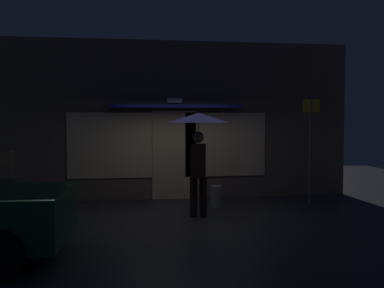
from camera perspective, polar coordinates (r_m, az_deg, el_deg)
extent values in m
plane|color=#2D2D33|center=(9.28, -0.78, -9.24)|extent=(18.00, 18.00, 0.00)
cube|color=brown|center=(11.40, -2.37, 3.02)|extent=(9.01, 0.30, 3.93)
cube|color=#F9D199|center=(11.26, -2.26, -1.38)|extent=(1.10, 0.04, 2.20)
cube|color=#F9D199|center=(11.19, -10.27, -0.18)|extent=(2.05, 0.04, 1.60)
cube|color=#F9D199|center=(11.46, 4.23, -0.06)|extent=(2.05, 0.04, 1.60)
cube|color=white|center=(11.16, -2.23, 5.51)|extent=(0.36, 0.16, 0.12)
cube|color=navy|center=(10.90, -2.09, 4.78)|extent=(3.20, 0.70, 0.08)
cylinder|color=black|center=(9.24, 1.41, -6.70)|extent=(0.15, 0.15, 0.82)
cylinder|color=black|center=(9.27, 0.18, -6.66)|extent=(0.15, 0.15, 0.82)
cube|color=black|center=(9.16, 0.80, -2.10)|extent=(0.37, 0.51, 0.66)
cube|color=silver|center=(9.10, 0.07, -2.14)|extent=(0.06, 0.14, 0.53)
cube|color=#721966|center=(9.10, 0.07, -2.26)|extent=(0.04, 0.06, 0.42)
sphere|color=tan|center=(9.13, 0.80, 0.87)|extent=(0.23, 0.23, 0.23)
cylinder|color=slate|center=(9.13, 0.80, 1.01)|extent=(0.02, 0.02, 0.93)
cone|color=#14144C|center=(9.12, 0.80, 3.33)|extent=(1.26, 1.26, 0.19)
cylinder|color=black|center=(7.84, -19.29, -9.34)|extent=(0.65, 0.25, 0.64)
cylinder|color=#595B60|center=(10.90, 14.67, -0.72)|extent=(0.07, 0.07, 2.55)
cube|color=gold|center=(10.86, 14.79, 4.67)|extent=(0.40, 0.02, 0.30)
cylinder|color=#9E998E|center=(10.36, 3.08, -6.58)|extent=(0.26, 0.26, 0.48)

